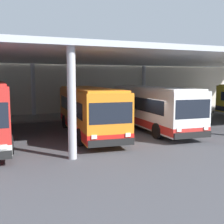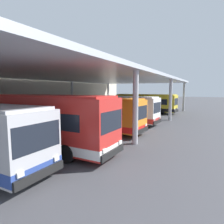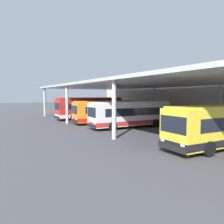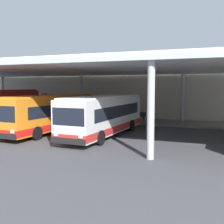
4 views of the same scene
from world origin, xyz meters
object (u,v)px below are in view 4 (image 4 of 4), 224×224
at_px(bus_far_bay, 104,115).
at_px(bench_waiting, 138,116).
at_px(bus_middle_bay, 51,113).
at_px(banner_sign, 45,102).

relative_size(bus_far_bay, bench_waiting, 5.92).
height_order(bus_middle_bay, bus_far_bay, same).
bearing_deg(bench_waiting, bus_far_bay, -92.24).
relative_size(bench_waiting, banner_sign, 0.56).
height_order(bus_middle_bay, banner_sign, banner_sign).
bearing_deg(banner_sign, bench_waiting, 4.39).
bearing_deg(bus_middle_bay, banner_sign, 127.46).
bearing_deg(banner_sign, bus_far_bay, -35.62).
relative_size(bus_middle_bay, banner_sign, 3.34).
xyz_separation_m(bus_far_bay, banner_sign, (-11.08, 7.94, 0.32)).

